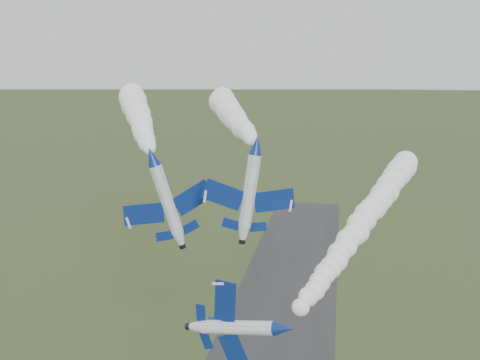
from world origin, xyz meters
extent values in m
cylinder|color=white|center=(6.92, -0.18, 31.29)|extent=(3.40, 7.75, 1.60)
cone|color=navy|center=(5.75, -4.82, 31.29)|extent=(2.03, 2.32, 1.60)
cone|color=white|center=(8.04, 4.29, 31.29)|extent=(1.95, 1.97, 1.60)
cylinder|color=black|center=(8.26, 5.16, 31.29)|extent=(0.92, 0.72, 0.81)
ellipsoid|color=black|center=(6.93, -2.19, 31.39)|extent=(1.67, 2.78, 1.06)
cube|color=navy|center=(6.45, 0.69, 33.92)|extent=(1.45, 2.33, 4.10)
cube|color=navy|center=(7.49, 0.42, 28.61)|extent=(1.45, 2.33, 4.10)
cube|color=navy|center=(7.57, 3.57, 32.71)|extent=(0.68, 1.07, 1.79)
cube|color=navy|center=(8.12, 3.43, 29.87)|extent=(0.68, 1.07, 1.79)
cube|color=navy|center=(8.91, 3.01, 31.52)|extent=(2.26, 1.88, 0.50)
cylinder|color=white|center=(-11.59, 17.19, 43.62)|extent=(5.40, 9.24, 2.03)
cone|color=navy|center=(-9.37, 11.86, 43.62)|extent=(2.79, 2.99, 2.03)
cone|color=white|center=(-13.73, 22.32, 43.62)|extent=(2.63, 2.59, 2.03)
cylinder|color=black|center=(-14.15, 23.33, 43.62)|extent=(1.20, 1.00, 1.03)
ellipsoid|color=black|center=(-10.84, 14.95, 44.21)|extent=(2.46, 3.42, 1.35)
cube|color=navy|center=(-14.78, 16.81, 42.55)|extent=(5.49, 4.29, 1.55)
cube|color=navy|center=(-8.98, 19.22, 44.38)|extent=(5.49, 4.29, 1.55)
cube|color=navy|center=(-14.90, 20.77, 43.13)|extent=(2.42, 1.92, 0.71)
cube|color=navy|center=(-11.80, 22.06, 44.11)|extent=(2.42, 1.92, 0.71)
cube|color=navy|center=(-13.62, 21.02, 44.98)|extent=(1.41, 1.92, 2.34)
cylinder|color=white|center=(1.47, 17.63, 45.39)|extent=(4.36, 9.08, 1.81)
cone|color=navy|center=(3.13, 12.23, 45.39)|extent=(2.42, 2.77, 1.81)
cone|color=white|center=(-0.13, 22.82, 45.39)|extent=(2.29, 2.36, 1.81)
cylinder|color=black|center=(-0.44, 23.84, 45.39)|extent=(1.06, 0.88, 0.92)
ellipsoid|color=black|center=(2.23, 15.45, 45.99)|extent=(2.05, 3.29, 1.21)
cube|color=navy|center=(-1.82, 17.50, 45.69)|extent=(5.41, 3.88, 0.84)
cube|color=navy|center=(4.22, 19.36, 44.78)|extent=(5.41, 3.88, 0.84)
cube|color=navy|center=(-1.46, 21.41, 45.63)|extent=(2.38, 1.75, 0.41)
cube|color=navy|center=(1.77, 22.40, 45.15)|extent=(2.38, 1.75, 0.41)
cube|color=navy|center=(0.42, 21.71, 46.76)|extent=(0.94, 1.76, 2.34)
camera|label=1|loc=(11.29, -44.92, 55.46)|focal=40.00mm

